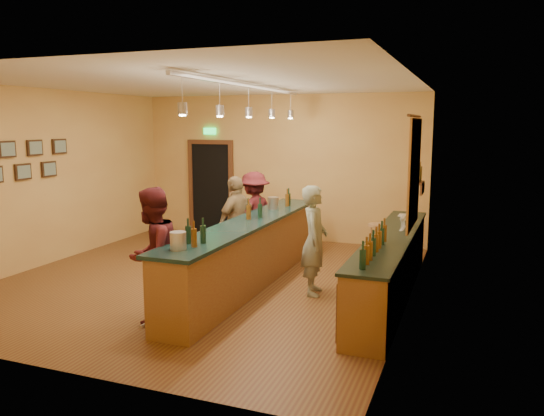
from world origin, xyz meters
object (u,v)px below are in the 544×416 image
at_px(tasting_bar, 250,248).
at_px(customer_b, 237,224).
at_px(bartender, 314,240).
at_px(customer_a, 152,255).
at_px(back_counter, 391,265).
at_px(customer_c, 254,214).
at_px(bar_stool, 377,232).

xyz_separation_m(tasting_bar, customer_b, (-0.55, 0.72, 0.23)).
height_order(bartender, customer_a, customer_a).
bearing_deg(bartender, customer_b, 51.82).
height_order(back_counter, tasting_bar, tasting_bar).
relative_size(customer_b, customer_c, 1.02).
xyz_separation_m(back_counter, tasting_bar, (-2.21, -0.18, 0.12)).
distance_m(tasting_bar, customer_b, 0.94).
bearing_deg(customer_c, bartender, 64.35).
xyz_separation_m(customer_b, customer_c, (-0.14, 1.12, -0.01)).
height_order(customer_a, customer_b, customer_a).
xyz_separation_m(tasting_bar, customer_a, (-0.57, -1.88, 0.28)).
bearing_deg(back_counter, customer_c, 150.17).
bearing_deg(bar_stool, back_counter, -74.70).
distance_m(bartender, customer_c, 2.61).
relative_size(bartender, customer_c, 1.01).
distance_m(tasting_bar, bartender, 1.12).
relative_size(back_counter, customer_b, 2.71).
relative_size(back_counter, bartender, 2.73).
relative_size(back_counter, tasting_bar, 0.89).
height_order(customer_a, customer_c, customer_a).
height_order(back_counter, customer_c, customer_c).
relative_size(back_counter, customer_c, 2.76).
distance_m(bartender, customer_a, 2.46).
height_order(tasting_bar, customer_c, customer_c).
distance_m(back_counter, bartender, 1.19).
bearing_deg(tasting_bar, customer_a, -107.03).
xyz_separation_m(bartender, customer_c, (-1.78, 1.91, -0.01)).
xyz_separation_m(bartender, bar_stool, (0.59, 2.17, -0.24)).
distance_m(customer_a, bar_stool, 4.58).
height_order(customer_b, customer_c, customer_b).
xyz_separation_m(tasting_bar, bartender, (1.09, -0.07, 0.23)).
bearing_deg(back_counter, customer_b, 168.88).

